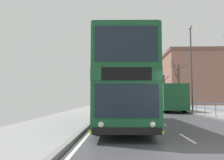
# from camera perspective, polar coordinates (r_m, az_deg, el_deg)

# --- Properties ---
(ground) EXTENTS (15.80, 140.00, 0.20)m
(ground) POSITION_cam_1_polar(r_m,az_deg,el_deg) (6.54, 19.75, -17.93)
(ground) COLOR #414146
(double_decker_bus_main) EXTENTS (2.85, 10.67, 4.34)m
(double_decker_bus_main) POSITION_cam_1_polar(r_m,az_deg,el_deg) (12.61, 2.52, -1.47)
(double_decker_bus_main) COLOR #19512D
(double_decker_bus_main) RESTS_ON ground
(background_bus_far_lane) EXTENTS (2.80, 9.28, 2.98)m
(background_bus_far_lane) POSITION_cam_1_polar(r_m,az_deg,el_deg) (26.43, 14.04, -4.41)
(background_bus_far_lane) COLOR #19512D
(background_bus_far_lane) RESTS_ON ground
(pedestrian_railing_far_kerb) EXTENTS (0.05, 26.30, 1.06)m
(pedestrian_railing_far_kerb) POSITION_cam_1_polar(r_m,az_deg,el_deg) (16.86, 26.99, -6.62)
(pedestrian_railing_far_kerb) COLOR #386BA8
(pedestrian_railing_far_kerb) RESTS_ON ground
(street_lamp_far_side) EXTENTS (0.28, 0.60, 9.15)m
(street_lamp_far_side) POSITION_cam_1_polar(r_m,az_deg,el_deg) (24.78, 20.15, 4.36)
(street_lamp_far_side) COLOR #38383D
(street_lamp_far_side) RESTS_ON ground
(bare_tree_far_00) EXTENTS (2.95, 2.69, 6.49)m
(bare_tree_far_00) POSITION_cam_1_polar(r_m,az_deg,el_deg) (31.36, 17.11, -0.85)
(bare_tree_far_00) COLOR #4C3D2D
(bare_tree_far_00) RESTS_ON ground
(bare_tree_far_01) EXTENTS (2.40, 3.31, 6.15)m
(bare_tree_far_01) POSITION_cam_1_polar(r_m,az_deg,el_deg) (40.55, 13.43, -2.51)
(bare_tree_far_01) COLOR #423328
(bare_tree_far_01) RESTS_ON ground
(background_building_00) EXTENTS (13.80, 11.13, 12.33)m
(background_building_00) POSITION_cam_1_polar(r_m,az_deg,el_deg) (54.02, 21.00, 0.52)
(background_building_00) COLOR #936656
(background_building_00) RESTS_ON ground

